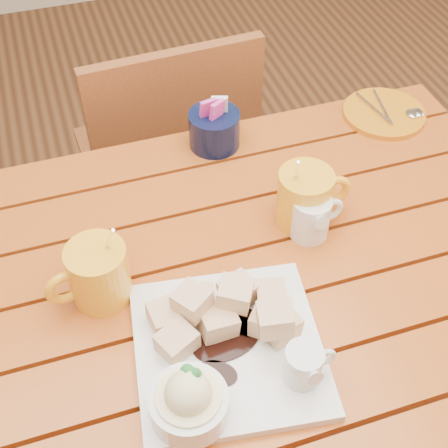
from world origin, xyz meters
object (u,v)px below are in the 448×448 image
object	(u,v)px
table	(221,322)
dessert_plate	(223,352)
coffee_mug_left	(97,274)
orange_saucer	(385,113)
coffee_mug_right	(306,197)
chair_far	(169,160)

from	to	relation	value
table	dessert_plate	bearing A→B (deg)	-106.44
dessert_plate	coffee_mug_left	size ratio (longest dim) A/B	1.96
coffee_mug_left	orange_saucer	bearing A→B (deg)	12.05
coffee_mug_right	orange_saucer	xyz separation A→B (m)	(0.28, 0.22, -0.05)
table	coffee_mug_left	bearing A→B (deg)	168.63
coffee_mug_right	chair_far	xyz separation A→B (m)	(-0.12, 0.54, -0.32)
table	chair_far	bearing A→B (deg)	84.58
dessert_plate	orange_saucer	bearing A→B (deg)	42.10
table	dessert_plate	world-z (taller)	dessert_plate
coffee_mug_left	coffee_mug_right	size ratio (longest dim) A/B	0.99
coffee_mug_left	chair_far	distance (m)	0.72
table	coffee_mug_right	bearing A→B (deg)	26.73
orange_saucer	table	bearing A→B (deg)	-145.68
orange_saucer	chair_far	world-z (taller)	chair_far
dessert_plate	coffee_mug_left	world-z (taller)	coffee_mug_left
table	orange_saucer	distance (m)	0.57
dessert_plate	chair_far	xyz separation A→B (m)	(0.10, 0.77, -0.30)
chair_far	orange_saucer	bearing A→B (deg)	139.52
coffee_mug_left	table	bearing A→B (deg)	-22.58
coffee_mug_left	chair_far	bearing A→B (deg)	56.17
dessert_plate	coffee_mug_left	xyz separation A→B (m)	(-0.15, 0.18, 0.02)
orange_saucer	dessert_plate	bearing A→B (deg)	-137.90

